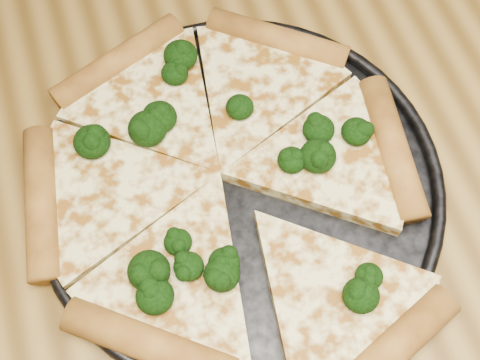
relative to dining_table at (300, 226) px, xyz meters
name	(u,v)px	position (x,y,z in m)	size (l,w,h in m)	color
ground	(270,347)	(0.00, 0.00, -0.66)	(4.00, 4.00, 0.00)	brown
dining_table	(300,226)	(0.00, 0.00, 0.00)	(1.20, 0.90, 0.75)	olive
pizza_pan	(240,184)	(-0.06, 0.02, 0.10)	(0.35, 0.35, 0.02)	black
pizza	(226,180)	(-0.07, 0.02, 0.11)	(0.34, 0.39, 0.03)	#E7DC8D
broccoli_florets	(215,178)	(-0.08, 0.02, 0.12)	(0.24, 0.28, 0.03)	black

